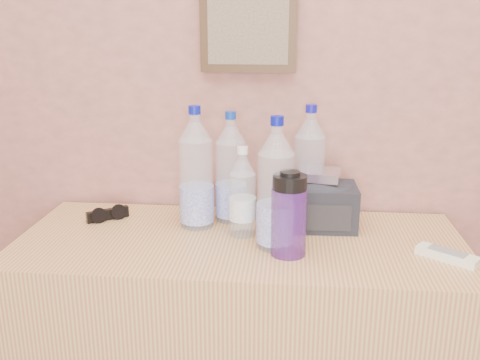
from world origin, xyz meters
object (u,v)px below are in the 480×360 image
at_px(pet_large_d, 276,191).
at_px(nalgene_bottle, 289,214).
at_px(toiletry_bag, 320,203).
at_px(dresser, 240,358).
at_px(foil_packet, 319,174).
at_px(sunglasses, 108,214).
at_px(pet_small, 242,197).
at_px(pet_large_c, 309,168).
at_px(pet_large_a, 196,174).
at_px(pet_large_b, 231,173).
at_px(ac_remote, 447,255).

xyz_separation_m(pet_large_d, nalgene_bottle, (0.04, -0.05, -0.05)).
bearing_deg(toiletry_bag, dresser, -153.54).
bearing_deg(nalgene_bottle, foil_packet, 69.33).
relative_size(sunglasses, toiletry_bag, 0.62).
relative_size(pet_small, foil_packet, 2.08).
bearing_deg(pet_large_c, pet_large_a, -160.48).
relative_size(pet_large_a, pet_small, 1.40).
xyz_separation_m(pet_large_b, toiletry_bag, (0.28, -0.03, -0.08)).
height_order(pet_large_d, sunglasses, pet_large_d).
height_order(pet_large_a, foil_packet, pet_large_a).
relative_size(pet_small, toiletry_bag, 1.22).
xyz_separation_m(pet_small, toiletry_bag, (0.23, 0.09, -0.04)).
distance_m(pet_small, ac_remote, 0.59).
height_order(sunglasses, toiletry_bag, toiletry_bag).
relative_size(pet_large_b, foil_packet, 2.71).
height_order(pet_large_c, nalgene_bottle, pet_large_c).
relative_size(sunglasses, foil_packet, 1.06).
height_order(pet_large_b, foil_packet, pet_large_b).
height_order(pet_large_c, ac_remote, pet_large_c).
distance_m(pet_large_d, foil_packet, 0.22).
bearing_deg(pet_large_c, dresser, -132.96).
bearing_deg(sunglasses, pet_large_c, -27.59).
bearing_deg(pet_small, nalgene_bottle, -42.63).
bearing_deg(pet_large_d, foil_packet, 55.73).
distance_m(sunglasses, toiletry_bag, 0.68).
relative_size(dresser, sunglasses, 9.58).
xyz_separation_m(pet_large_b, ac_remote, (0.61, -0.24, -0.14)).
relative_size(pet_large_a, sunglasses, 2.76).
bearing_deg(ac_remote, sunglasses, -154.41).
bearing_deg(dresser, toiletry_bag, 28.17).
xyz_separation_m(pet_large_a, pet_large_d, (0.25, -0.14, -0.00)).
bearing_deg(foil_packet, ac_remote, -33.38).
xyz_separation_m(sunglasses, toiletry_bag, (0.67, 0.01, 0.06)).
distance_m(dresser, toiletry_bag, 0.55).
height_order(dresser, toiletry_bag, toiletry_bag).
bearing_deg(pet_small, dresser, -96.37).
bearing_deg(nalgene_bottle, pet_large_b, 126.72).
bearing_deg(ac_remote, pet_small, -155.10).
bearing_deg(toiletry_bag, pet_large_a, -176.89).
xyz_separation_m(pet_large_c, toiletry_bag, (0.03, -0.09, -0.09)).
distance_m(pet_large_d, pet_small, 0.14).
height_order(dresser, nalgene_bottle, nalgene_bottle).
xyz_separation_m(dresser, pet_large_b, (-0.04, 0.16, 0.56)).
bearing_deg(foil_packet, sunglasses, -178.08).
relative_size(nalgene_bottle, sunglasses, 1.73).
bearing_deg(foil_packet, pet_large_b, 176.19).
distance_m(dresser, pet_large_a, 0.60).
xyz_separation_m(nalgene_bottle, ac_remote, (0.43, 0.01, -0.11)).
bearing_deg(pet_large_a, toiletry_bag, 4.83).
distance_m(pet_small, toiletry_bag, 0.25).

